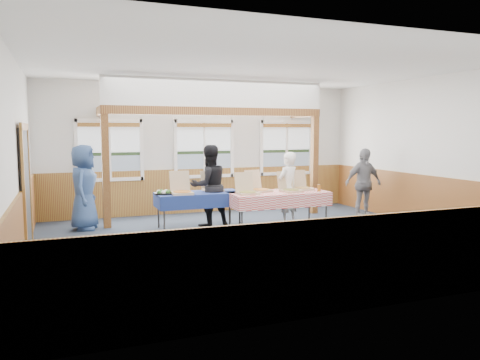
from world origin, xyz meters
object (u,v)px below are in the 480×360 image
Objects in this scene: woman_white at (288,188)px; person_grey at (363,183)px; woman_black at (209,186)px; table_left at (199,195)px; man_blue at (84,187)px; table_right at (278,194)px.

woman_white is 2.01m from person_grey.
woman_white is at bearing 157.26° from woman_black.
woman_white is (1.91, -0.34, 0.10)m from table_left.
woman_black is (0.26, 0.10, 0.18)m from table_left.
man_blue is 6.28m from person_grey.
table_left is 3.94m from person_grey.
table_left is 1.95m from woman_white.
woman_black is at bearing -38.91° from woman_white.
person_grey reaches higher than table_left.
man_blue is (-2.53, 0.60, 0.01)m from woman_black.
table_right is 1.30× the size of man_blue.
woman_white is at bearing -23.07° from table_left.
person_grey is at bearing -17.05° from table_left.
woman_black is at bearing 8.20° from table_left.
woman_black is 3.69m from person_grey.
table_right is 1.44× the size of woman_white.
person_grey is at bearing 166.23° from woman_black.
woman_white reaches higher than table_left.
woman_black is 0.99× the size of man_blue.
table_left is 1.21× the size of woman_white.
person_grey is (3.67, -0.38, -0.05)m from woman_black.
woman_white is 0.91× the size of woman_black.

